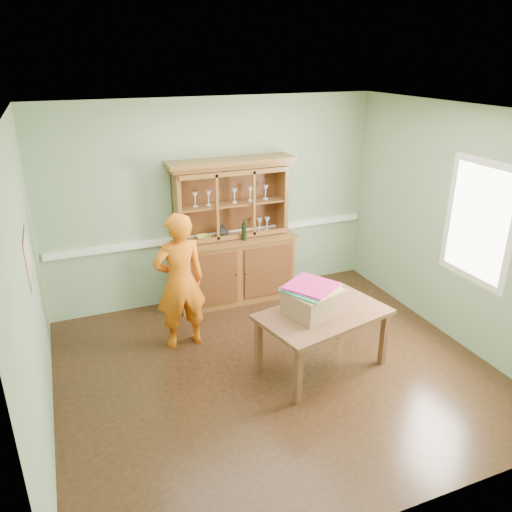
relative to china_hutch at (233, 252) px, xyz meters
name	(u,v)px	position (x,y,z in m)	size (l,w,h in m)	color
floor	(275,370)	(-0.16, -1.78, -0.69)	(4.50, 4.50, 0.00)	#452C16
ceiling	(279,113)	(-0.16, -1.78, 2.01)	(4.50, 4.50, 0.00)	white
wall_back	(215,202)	(-0.16, 0.22, 0.66)	(4.50, 4.50, 0.00)	#8AA87E
wall_left	(29,293)	(-2.41, -1.78, 0.66)	(4.00, 4.00, 0.00)	#8AA87E
wall_right	(457,227)	(2.09, -1.78, 0.66)	(4.00, 4.00, 0.00)	#8AA87E
wall_front	(405,364)	(-0.16, -3.78, 0.66)	(4.50, 4.50, 0.00)	#8AA87E
chair_rail	(217,235)	(-0.16, 0.20, 0.21)	(4.41, 0.05, 0.08)	white
framed_map	(28,257)	(-2.39, -1.48, 0.86)	(0.03, 0.60, 0.46)	black
window_panel	(478,222)	(2.06, -2.08, 0.81)	(0.03, 0.96, 1.36)	white
china_hutch	(233,252)	(0.00, 0.00, 0.00)	(1.66, 0.55, 1.95)	brown
dining_table	(323,319)	(0.32, -1.91, -0.10)	(1.49, 1.08, 0.67)	brown
cardboard_box	(314,302)	(0.22, -1.87, 0.11)	(0.55, 0.44, 0.26)	#926A4B
kite_stack	(310,287)	(0.20, -1.83, 0.26)	(0.63, 0.63, 0.05)	yellow
person	(180,282)	(-0.95, -0.89, 0.12)	(0.59, 0.39, 1.61)	#DB610D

